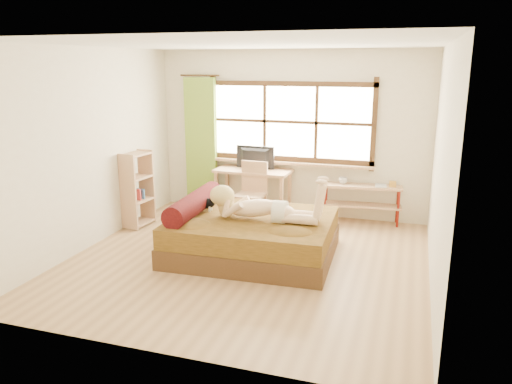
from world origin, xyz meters
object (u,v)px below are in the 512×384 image
(woman, at_px, (263,196))
(desk, at_px, (253,176))
(bookshelf, at_px, (138,189))
(chair, at_px, (252,189))
(kitten, at_px, (205,202))
(pipe_shelf, at_px, (362,195))
(bed, at_px, (249,234))

(woman, distance_m, desk, 1.93)
(bookshelf, bearing_deg, chair, 29.22)
(woman, bearing_deg, kitten, 167.90)
(kitten, distance_m, desk, 1.65)
(desk, relative_size, pipe_shelf, 1.01)
(bed, distance_m, chair, 1.46)
(chair, bearing_deg, pipe_shelf, 18.76)
(chair, relative_size, pipe_shelf, 0.77)
(desk, height_order, chair, chair)
(bed, height_order, woman, woman)
(kitten, distance_m, chair, 1.31)
(bed, relative_size, kitten, 6.88)
(desk, distance_m, bookshelf, 1.88)
(bed, distance_m, bookshelf, 2.17)
(pipe_shelf, xyz_separation_m, bookshelf, (-3.32, -1.21, 0.14))
(bed, bearing_deg, pipe_shelf, 53.27)
(chair, bearing_deg, bed, -70.85)
(bed, height_order, desk, bed)
(bed, distance_m, desk, 1.86)
(bed, distance_m, kitten, 0.77)
(desk, bearing_deg, bookshelf, -141.89)
(desk, distance_m, pipe_shelf, 1.80)
(bed, height_order, bookshelf, bookshelf)
(desk, distance_m, chair, 0.40)
(desk, height_order, bookshelf, bookshelf)
(bookshelf, bearing_deg, pipe_shelf, 25.31)
(bed, xyz_separation_m, woman, (0.20, -0.05, 0.55))
(bed, height_order, pipe_shelf, bed)
(woman, height_order, chair, woman)
(woman, bearing_deg, bed, 164.34)
(woman, bearing_deg, bookshelf, 160.25)
(bed, xyz_separation_m, desk, (-0.51, 1.74, 0.39))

